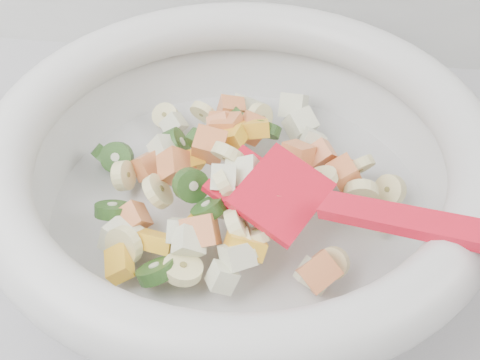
# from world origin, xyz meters

# --- Properties ---
(mixing_bowl) EXTENTS (0.43, 0.37, 0.13)m
(mixing_bowl) POSITION_xyz_m (0.19, 1.49, 0.96)
(mixing_bowl) COLOR silver
(mixing_bowl) RESTS_ON counter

